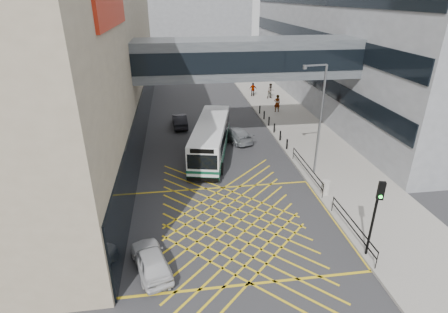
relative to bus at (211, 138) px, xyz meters
name	(u,v)px	position (x,y,z in m)	size (l,w,h in m)	color
ground	(234,226)	(0.22, -10.04, -1.51)	(120.00, 120.00, 0.00)	#333335
building_right	(404,15)	(24.21, 13.96, 8.49)	(24.09, 44.00, 20.00)	gray
building_far	(175,12)	(-1.78, 49.96, 7.49)	(28.00, 16.00, 18.00)	gray
skybridge	(247,58)	(3.22, 1.96, 5.99)	(20.00, 4.10, 3.00)	#494E53
pavement	(298,128)	(9.22, 4.96, -1.43)	(6.00, 54.00, 0.16)	gray
box_junction	(234,226)	(0.22, -10.04, -1.51)	(12.00, 9.00, 0.01)	gold
bus	(211,138)	(0.00, 0.00, 0.00)	(4.48, 10.34, 2.83)	silver
car_white	(151,260)	(-4.28, -12.97, -0.90)	(1.59, 3.89, 1.24)	silver
car_dark	(180,121)	(-2.41, 7.32, -0.88)	(1.59, 4.08, 1.28)	black
car_silver	(236,134)	(2.58, 2.81, -0.87)	(1.75, 4.14, 1.29)	#94989C
traffic_light	(376,209)	(6.44, -13.59, 1.43)	(0.34, 0.51, 4.28)	black
street_lamp	(319,114)	(7.00, -4.54, 3.15)	(1.80, 0.45, 7.91)	slate
litter_bin	(326,187)	(6.77, -7.55, -0.88)	(0.54, 0.54, 0.94)	#ADA89E
kerb_railings	(325,190)	(6.37, -8.26, -0.64)	(0.05, 12.54, 1.00)	black
bollards	(272,125)	(6.47, 4.96, -0.90)	(0.14, 10.14, 0.90)	black
pedestrian_a	(277,103)	(8.52, 10.33, -0.39)	(0.77, 0.55, 1.92)	gray
pedestrian_b	(271,91)	(9.28, 15.92, -0.42)	(0.91, 0.53, 1.87)	gray
pedestrian_c	(253,89)	(7.29, 17.34, -0.49)	(1.02, 0.49, 1.72)	gray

